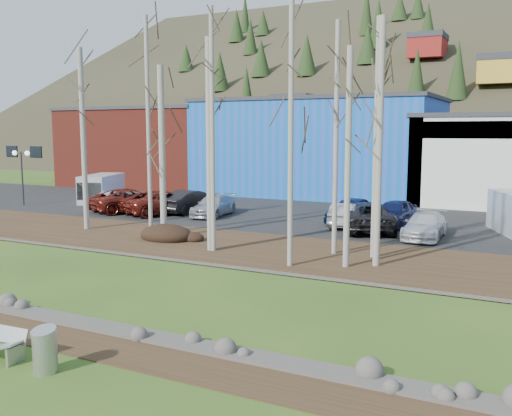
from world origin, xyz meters
The scene contains 33 objects.
dirt_strip centered at (0.00, 2.10, 0.01)m, with size 80.00×1.80×0.03m, color #382616.
near_bank_rocks centered at (0.00, 3.10, 0.00)m, with size 80.00×0.80×0.50m, color #47423D, non-canonical shape.
river centered at (0.00, 7.20, 0.00)m, with size 80.00×8.00×0.90m, color #151D32, non-canonical shape.
far_bank_rocks centered at (0.00, 11.30, 0.00)m, with size 80.00×0.80×0.46m, color #47423D, non-canonical shape.
far_bank centered at (0.00, 14.50, 0.07)m, with size 80.00×7.00×0.15m, color #382616.
parking_lot centered at (0.00, 25.00, 0.07)m, with size 80.00×14.00×0.14m, color black.
building_brick centered at (-24.00, 39.00, 3.91)m, with size 16.32×12.24×7.80m.
building_blue centered at (-6.00, 39.00, 4.16)m, with size 20.40×12.24×8.30m.
hillside centered at (0.00, 84.00, 17.50)m, with size 160.00×72.00×35.00m, color #302A1C, non-canonical shape.
litter_bin centered at (1.79, 0.26, 0.48)m, with size 0.55×0.55×0.96m, color #A8ABAD.
dirt_mound centered at (-4.87, 14.27, 0.43)m, with size 2.86×2.02×0.56m, color black.
birch_0 centered at (-10.62, 14.79, 5.05)m, with size 0.28×0.28×9.80m.
birch_1 centered at (-6.35, 14.97, 5.71)m, with size 0.22×0.22×11.12m.
birch_2 centered at (-5.27, 14.61, 4.45)m, with size 0.32×0.32×8.59m.
birch_3 centered at (-1.34, 12.99, 5.51)m, with size 0.21×0.21×10.72m.
birch_4 centered at (-1.56, 13.05, 4.87)m, with size 0.26×0.26×9.45m.
birch_5 centered at (3.72, 14.92, 5.17)m, with size 0.22×0.22×10.03m.
birch_6 centered at (2.89, 11.92, 5.37)m, with size 0.21×0.21×10.44m.
birch_7 centered at (6.00, 13.49, 5.03)m, with size 0.27×0.27×9.77m.
birch_8 centered at (4.97, 12.76, 4.46)m, with size 0.24×0.24×8.62m.
birch_10 centered at (5.47, 14.92, 5.17)m, with size 0.22×0.22×10.03m.
street_lamp centered at (-22.09, 20.49, 3.27)m, with size 1.52×0.45×3.97m.
car_0 centered at (-14.37, 21.88, 0.85)m, with size 1.68×4.17×1.42m, color white.
car_1 centered at (-8.90, 22.79, 0.90)m, with size 1.60×4.59×1.51m, color black.
car_2 centered at (-10.21, 21.43, 0.91)m, with size 2.55×5.52×1.53m, color maroon.
car_3 centered at (-6.90, 22.21, 0.78)m, with size 1.79×4.40×1.28m, color #ABABB3.
car_4 centered at (1.79, 23.49, 0.89)m, with size 1.77×4.39×1.50m, color #111A4B.
car_5 centered at (1.88, 22.17, 0.80)m, with size 1.41×4.03×1.33m, color silver.
car_6 centered at (3.39, 21.40, 0.93)m, with size 2.62×5.69×1.58m, color black.
car_7 centered at (6.61, 20.50, 0.79)m, with size 1.81×4.45×1.29m, color silver.
car_8 centered at (-12.97, 21.43, 0.91)m, with size 2.55×5.52×1.53m, color maroon.
car_9 centered at (4.34, 23.49, 0.89)m, with size 1.77×4.39×1.50m, color #111A4B.
van_grey centered at (-18.20, 24.38, 1.18)m, with size 3.48×5.14×2.08m.
Camera 1 is at (11.83, -8.76, 5.56)m, focal length 40.00 mm.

